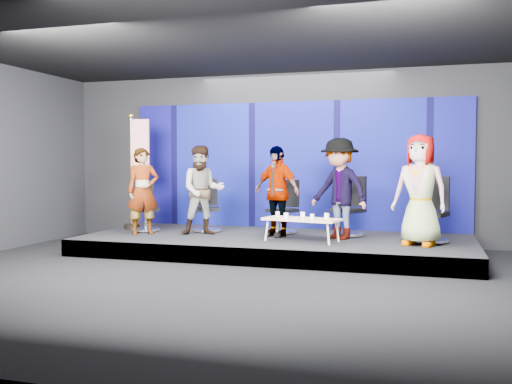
{
  "coord_description": "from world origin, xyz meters",
  "views": [
    {
      "loc": [
        2.68,
        -7.52,
        1.66
      ],
      "look_at": [
        -0.34,
        2.4,
        1.12
      ],
      "focal_mm": 40.0,
      "sensor_mm": 36.0,
      "label": 1
    }
  ],
  "objects_px": {
    "chair_e": "(432,220)",
    "mug_d": "(312,216)",
    "coffee_table": "(302,220)",
    "panelist_b": "(203,190)",
    "chair_d": "(349,216)",
    "chair_a": "(145,214)",
    "mug_b": "(286,215)",
    "mug_e": "(327,216)",
    "mug_c": "(303,215)",
    "panelist_c": "(276,191)",
    "panelist_d": "(339,189)",
    "chair_c": "(284,216)",
    "mug_a": "(278,214)",
    "chair_b": "(207,214)",
    "panelist_e": "(420,190)",
    "flag_stand": "(137,168)",
    "panelist_a": "(143,191)"
  },
  "relations": [
    {
      "from": "panelist_c",
      "to": "panelist_e",
      "type": "xyz_separation_m",
      "value": [
        2.53,
        -0.43,
        0.08
      ]
    },
    {
      "from": "mug_b",
      "to": "mug_c",
      "type": "xyz_separation_m",
      "value": [
        0.25,
        0.21,
        0.0
      ]
    },
    {
      "from": "panelist_e",
      "to": "flag_stand",
      "type": "bearing_deg",
      "value": -168.74
    },
    {
      "from": "panelist_d",
      "to": "chair_a",
      "type": "bearing_deg",
      "value": -152.06
    },
    {
      "from": "panelist_b",
      "to": "mug_e",
      "type": "xyz_separation_m",
      "value": [
        2.4,
        -0.31,
        -0.39
      ]
    },
    {
      "from": "panelist_d",
      "to": "flag_stand",
      "type": "distance_m",
      "value": 4.2
    },
    {
      "from": "chair_d",
      "to": "coffee_table",
      "type": "distance_m",
      "value": 1.2
    },
    {
      "from": "panelist_b",
      "to": "mug_b",
      "type": "relative_size",
      "value": 18.09
    },
    {
      "from": "chair_e",
      "to": "mug_c",
      "type": "distance_m",
      "value": 2.19
    },
    {
      "from": "chair_a",
      "to": "panelist_d",
      "type": "xyz_separation_m",
      "value": [
        3.84,
        -0.03,
        0.56
      ]
    },
    {
      "from": "chair_c",
      "to": "panelist_d",
      "type": "bearing_deg",
      "value": -1.48
    },
    {
      "from": "chair_c",
      "to": "panelist_c",
      "type": "bearing_deg",
      "value": -69.57
    },
    {
      "from": "mug_b",
      "to": "panelist_d",
      "type": "bearing_deg",
      "value": 33.77
    },
    {
      "from": "chair_a",
      "to": "mug_e",
      "type": "relative_size",
      "value": 10.6
    },
    {
      "from": "panelist_e",
      "to": "mug_d",
      "type": "distance_m",
      "value": 1.82
    },
    {
      "from": "coffee_table",
      "to": "mug_e",
      "type": "xyz_separation_m",
      "value": [
        0.43,
        0.02,
        0.08
      ]
    },
    {
      "from": "chair_e",
      "to": "panelist_d",
      "type": "bearing_deg",
      "value": -158.98
    },
    {
      "from": "panelist_d",
      "to": "mug_d",
      "type": "xyz_separation_m",
      "value": [
        -0.37,
        -0.57,
        -0.45
      ]
    },
    {
      "from": "chair_d",
      "to": "coffee_table",
      "type": "bearing_deg",
      "value": -96.34
    },
    {
      "from": "coffee_table",
      "to": "panelist_b",
      "type": "bearing_deg",
      "value": 170.34
    },
    {
      "from": "mug_c",
      "to": "chair_d",
      "type": "bearing_deg",
      "value": 50.24
    },
    {
      "from": "chair_a",
      "to": "chair_e",
      "type": "bearing_deg",
      "value": -39.05
    },
    {
      "from": "mug_b",
      "to": "mug_c",
      "type": "distance_m",
      "value": 0.32
    },
    {
      "from": "panelist_b",
      "to": "mug_c",
      "type": "xyz_separation_m",
      "value": [
        1.95,
        -0.19,
        -0.39
      ]
    },
    {
      "from": "mug_d",
      "to": "flag_stand",
      "type": "height_order",
      "value": "flag_stand"
    },
    {
      "from": "panelist_b",
      "to": "chair_a",
      "type": "bearing_deg",
      "value": 147.23
    },
    {
      "from": "mug_a",
      "to": "chair_b",
      "type": "bearing_deg",
      "value": 158.16
    },
    {
      "from": "mug_c",
      "to": "mug_d",
      "type": "xyz_separation_m",
      "value": [
        0.21,
        -0.22,
        -0.0
      ]
    },
    {
      "from": "mug_e",
      "to": "coffee_table",
      "type": "bearing_deg",
      "value": -176.83
    },
    {
      "from": "chair_c",
      "to": "mug_c",
      "type": "bearing_deg",
      "value": -34.55
    },
    {
      "from": "mug_e",
      "to": "flag_stand",
      "type": "relative_size",
      "value": 0.04
    },
    {
      "from": "mug_b",
      "to": "panelist_e",
      "type": "bearing_deg",
      "value": 3.7
    },
    {
      "from": "panelist_b",
      "to": "flag_stand",
      "type": "xyz_separation_m",
      "value": [
        -1.63,
        0.48,
        0.41
      ]
    },
    {
      "from": "flag_stand",
      "to": "chair_e",
      "type": "bearing_deg",
      "value": -14.05
    },
    {
      "from": "chair_e",
      "to": "mug_d",
      "type": "distance_m",
      "value": 2.04
    },
    {
      "from": "mug_d",
      "to": "mug_e",
      "type": "xyz_separation_m",
      "value": [
        0.23,
        0.1,
        0.01
      ]
    },
    {
      "from": "chair_b",
      "to": "panelist_a",
      "type": "bearing_deg",
      "value": -166.99
    },
    {
      "from": "panelist_b",
      "to": "chair_d",
      "type": "distance_m",
      "value": 2.77
    },
    {
      "from": "panelist_c",
      "to": "mug_e",
      "type": "bearing_deg",
      "value": -2.56
    },
    {
      "from": "chair_a",
      "to": "mug_b",
      "type": "bearing_deg",
      "value": -50.39
    },
    {
      "from": "chair_d",
      "to": "chair_e",
      "type": "bearing_deg",
      "value": 11.79
    },
    {
      "from": "chair_b",
      "to": "chair_d",
      "type": "height_order",
      "value": "chair_d"
    },
    {
      "from": "panelist_e",
      "to": "coffee_table",
      "type": "height_order",
      "value": "panelist_e"
    },
    {
      "from": "panelist_c",
      "to": "mug_a",
      "type": "height_order",
      "value": "panelist_c"
    },
    {
      "from": "panelist_a",
      "to": "chair_b",
      "type": "height_order",
      "value": "panelist_a"
    },
    {
      "from": "chair_e",
      "to": "panelist_e",
      "type": "relative_size",
      "value": 0.62
    },
    {
      "from": "panelist_c",
      "to": "mug_e",
      "type": "xyz_separation_m",
      "value": [
        1.01,
        -0.48,
        -0.38
      ]
    },
    {
      "from": "coffee_table",
      "to": "mug_a",
      "type": "bearing_deg",
      "value": 158.82
    },
    {
      "from": "chair_d",
      "to": "mug_d",
      "type": "relative_size",
      "value": 13.11
    },
    {
      "from": "chair_b",
      "to": "mug_a",
      "type": "height_order",
      "value": "chair_b"
    }
  ]
}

